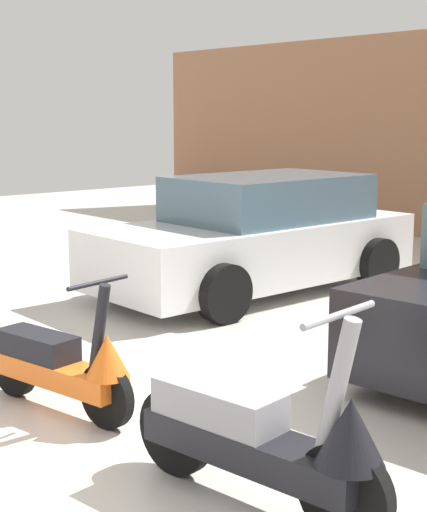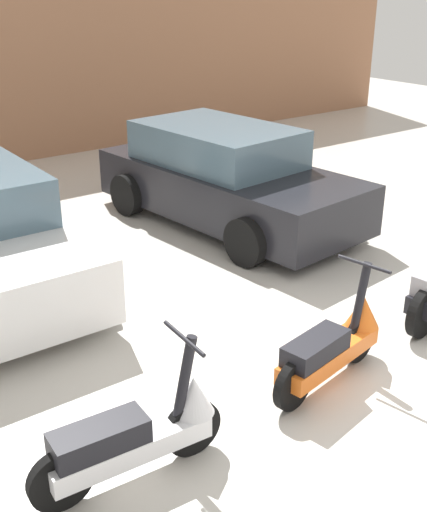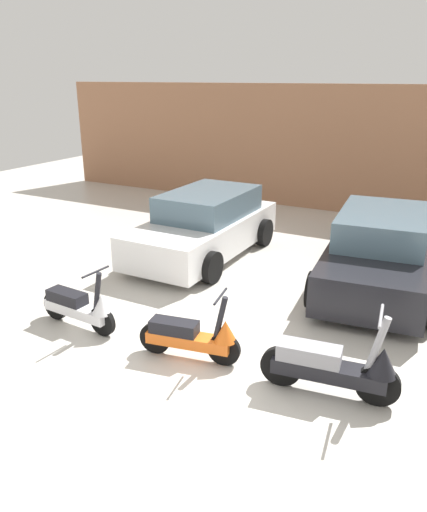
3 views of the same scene
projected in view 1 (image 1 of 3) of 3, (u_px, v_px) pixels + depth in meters
The scene contains 4 objects.
ground_plane at pixel (18, 448), 4.81m from camera, with size 28.00×28.00×0.00m, color beige.
scooter_front_right at pixel (63, 364), 5.33m from camera, with size 1.40×0.56×0.98m.
scooter_front_center at pixel (264, 436), 4.00m from camera, with size 1.62×0.59×1.13m.
car_rear_left at pixel (258, 236), 9.04m from camera, with size 1.91×3.91×1.33m.
Camera 1 is at (4.20, -2.08, 2.02)m, focal length 55.00 mm.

